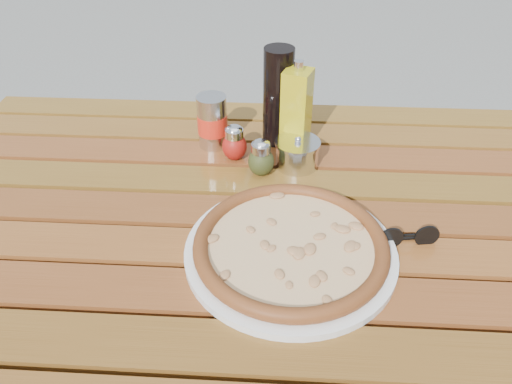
# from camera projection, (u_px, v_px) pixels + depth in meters

# --- Properties ---
(table) EXTENTS (1.40, 0.90, 0.75)m
(table) POSITION_uv_depth(u_px,v_px,m) (255.00, 240.00, 0.99)
(table) COLOR #3C1F0D
(table) RESTS_ON ground
(plate) EXTENTS (0.44, 0.44, 0.01)m
(plate) POSITION_uv_depth(u_px,v_px,m) (290.00, 252.00, 0.85)
(plate) COLOR white
(plate) RESTS_ON table
(pizza) EXTENTS (0.40, 0.40, 0.03)m
(pizza) POSITION_uv_depth(u_px,v_px,m) (291.00, 245.00, 0.84)
(pizza) COLOR #FFE7B6
(pizza) RESTS_ON plate
(pepper_shaker) EXTENTS (0.07, 0.07, 0.08)m
(pepper_shaker) POSITION_uv_depth(u_px,v_px,m) (234.00, 143.00, 1.07)
(pepper_shaker) COLOR #AF1C14
(pepper_shaker) RESTS_ON table
(oregano_shaker) EXTENTS (0.06, 0.06, 0.08)m
(oregano_shaker) POSITION_uv_depth(u_px,v_px,m) (261.00, 158.00, 1.03)
(oregano_shaker) COLOR #40451B
(oregano_shaker) RESTS_ON table
(dark_bottle) EXTENTS (0.08, 0.08, 0.22)m
(dark_bottle) POSITION_uv_depth(u_px,v_px,m) (278.00, 97.00, 1.09)
(dark_bottle) COLOR black
(dark_bottle) RESTS_ON table
(soda_can) EXTENTS (0.07, 0.07, 0.12)m
(soda_can) POSITION_uv_depth(u_px,v_px,m) (212.00, 122.00, 1.11)
(soda_can) COLOR silver
(soda_can) RESTS_ON table
(olive_oil_cruet) EXTENTS (0.07, 0.07, 0.21)m
(olive_oil_cruet) POSITION_uv_depth(u_px,v_px,m) (296.00, 112.00, 1.06)
(olive_oil_cruet) COLOR #B0A212
(olive_oil_cruet) RESTS_ON table
(parmesan_tin) EXTENTS (0.11, 0.11, 0.07)m
(parmesan_tin) POSITION_uv_depth(u_px,v_px,m) (297.00, 153.00, 1.06)
(parmesan_tin) COLOR silver
(parmesan_tin) RESTS_ON table
(sunglasses) EXTENTS (0.11, 0.04, 0.04)m
(sunglasses) POSITION_uv_depth(u_px,v_px,m) (408.00, 237.00, 0.87)
(sunglasses) COLOR black
(sunglasses) RESTS_ON table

